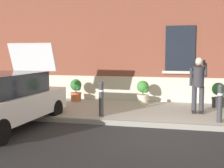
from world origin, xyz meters
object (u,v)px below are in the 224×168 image
(person_on_phone, at_px, (198,82))
(planter_cream, at_px, (143,92))
(bollard_far_left, at_px, (101,98))
(hatchback_car_white, at_px, (5,99))
(planter_charcoal, at_px, (218,94))
(bollard_near_person, at_px, (220,102))
(planter_terracotta, at_px, (76,90))

(person_on_phone, height_order, planter_cream, person_on_phone)
(bollard_far_left, bearing_deg, hatchback_car_white, -147.12)
(hatchback_car_white, height_order, person_on_phone, hatchback_car_white)
(planter_charcoal, bearing_deg, bollard_near_person, -94.43)
(planter_cream, relative_size, planter_charcoal, 1.00)
(bollard_far_left, xyz_separation_m, person_on_phone, (2.80, 1.08, 0.44))
(planter_cream, distance_m, planter_charcoal, 2.64)
(hatchback_car_white, distance_m, bollard_far_left, 2.70)
(planter_terracotta, distance_m, planter_cream, 2.64)
(person_on_phone, bearing_deg, bollard_near_person, -54.54)
(bollard_near_person, relative_size, person_on_phone, 0.60)
(planter_cream, xyz_separation_m, planter_charcoal, (2.64, -0.08, 0.00))
(hatchback_car_white, relative_size, planter_cream, 4.78)
(hatchback_car_white, height_order, bollard_far_left, hatchback_car_white)
(person_on_phone, distance_m, planter_charcoal, 1.65)
(bollard_far_left, distance_m, person_on_phone, 3.03)
(person_on_phone, relative_size, planter_cream, 2.03)
(bollard_near_person, distance_m, bollard_far_left, 3.34)
(planter_terracotta, bearing_deg, person_on_phone, -18.11)
(bollard_near_person, bearing_deg, planter_charcoal, 85.57)
(bollard_far_left, height_order, planter_terracotta, bollard_far_left)
(person_on_phone, xyz_separation_m, planter_charcoal, (0.73, 1.38, -0.54))
(planter_charcoal, bearing_deg, planter_terracotta, 178.83)
(bollard_far_left, xyz_separation_m, planter_cream, (0.90, 2.53, -0.11))
(hatchback_car_white, distance_m, planter_terracotta, 4.06)
(planter_charcoal, bearing_deg, planter_cream, 178.30)
(hatchback_car_white, bearing_deg, bollard_near_person, 14.63)
(hatchback_car_white, bearing_deg, person_on_phone, 26.62)
(bollard_near_person, bearing_deg, bollard_far_left, 180.00)
(bollard_near_person, distance_m, planter_cream, 3.52)
(planter_terracotta, relative_size, planter_cream, 1.00)
(person_on_phone, bearing_deg, planter_cream, 151.32)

